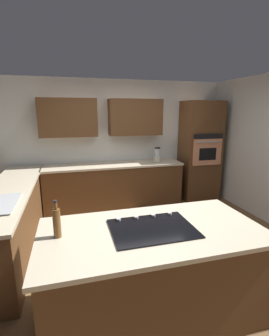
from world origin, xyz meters
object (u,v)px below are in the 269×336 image
Objects in this scene: cooktop at (152,228)px; oil_bottle at (57,222)px; wall_oven at (200,151)px; blender at (157,155)px.

cooktop is 0.85m from oil_bottle.
cooktop is at bearing 53.42° from wall_oven.
wall_oven reaches higher than oil_bottle.
cooktop is at bearing 174.99° from oil_bottle.
wall_oven reaches higher than cooktop.
oil_bottle reaches higher than cooktop.
blender is at bearing -124.85° from oil_bottle.
cooktop is (2.12, 2.86, -0.18)m from wall_oven.
wall_oven is 6.50× the size of oil_bottle.
wall_oven is at bearing -136.70° from oil_bottle.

